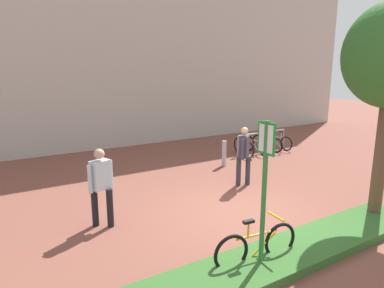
{
  "coord_description": "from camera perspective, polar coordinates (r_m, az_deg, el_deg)",
  "views": [
    {
      "loc": [
        -4.84,
        -5.82,
        3.32
      ],
      "look_at": [
        -0.14,
        1.88,
        1.33
      ],
      "focal_mm": 31.63,
      "sensor_mm": 36.0,
      "label": 1
    }
  ],
  "objects": [
    {
      "name": "building_facade",
      "position": [
        15.41,
        -13.64,
        18.38
      ],
      "size": [
        28.0,
        1.2,
        10.0
      ],
      "primitive_type": "cube",
      "color": "#B2ADA3",
      "rests_on": "ground"
    },
    {
      "name": "ground_plane",
      "position": [
        8.26,
        7.79,
        -11.34
      ],
      "size": [
        60.0,
        60.0,
        0.0
      ],
      "primitive_type": "plane",
      "color": "brown"
    },
    {
      "name": "parking_sign_post",
      "position": [
        5.54,
        12.17,
        -5.25
      ],
      "size": [
        0.08,
        0.36,
        2.55
      ],
      "color": "#2D7238",
      "rests_on": "ground"
    },
    {
      "name": "person_shirt_white",
      "position": [
        7.42,
        -15.1,
        -6.33
      ],
      "size": [
        0.58,
        0.36,
        1.72
      ],
      "color": "black",
      "rests_on": "ground"
    },
    {
      "name": "person_suited_navy",
      "position": [
        9.84,
        8.73,
        -1.42
      ],
      "size": [
        0.49,
        0.44,
        1.72
      ],
      "color": "#2D2D38",
      "rests_on": "ground"
    },
    {
      "name": "bike_rack_cluster",
      "position": [
        14.17,
        11.63,
        0.08
      ],
      "size": [
        2.66,
        1.64,
        0.83
      ],
      "color": "#99999E",
      "rests_on": "ground"
    },
    {
      "name": "planter_strip",
      "position": [
        6.6,
        15.75,
        -17.44
      ],
      "size": [
        7.0,
        1.1,
        0.16
      ],
      "primitive_type": "cube",
      "color": "#336028",
      "rests_on": "ground"
    },
    {
      "name": "bike_at_sign",
      "position": [
        6.19,
        10.85,
        -16.45
      ],
      "size": [
        1.68,
        0.42,
        0.86
      ],
      "color": "black",
      "rests_on": "ground"
    },
    {
      "name": "bollard_steel",
      "position": [
        11.87,
        5.43,
        -1.59
      ],
      "size": [
        0.16,
        0.16,
        0.9
      ],
      "primitive_type": "cylinder",
      "color": "#ADADB2",
      "rests_on": "ground"
    }
  ]
}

